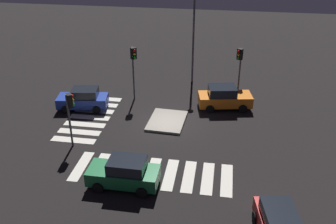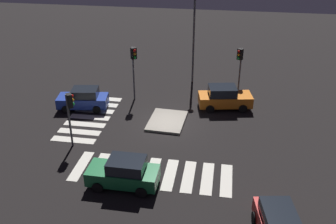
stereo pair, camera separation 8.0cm
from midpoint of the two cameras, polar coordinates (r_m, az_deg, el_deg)
name	(u,v)px [view 2 (the right image)]	position (r m, az deg, el deg)	size (l,w,h in m)	color
ground_plane	(168,124)	(29.03, 0.08, -1.75)	(80.00, 80.00, 0.00)	black
traffic_island	(167,121)	(29.21, -0.08, -1.35)	(3.72, 2.87, 0.18)	gray
car_orange	(224,98)	(31.36, 8.57, 2.17)	(2.65, 4.57, 1.90)	orange
car_green	(124,173)	(22.41, -6.57, -9.09)	(2.00, 4.22, 1.83)	#196B38
car_blue	(83,99)	(31.67, -12.57, 1.95)	(2.38, 4.25, 1.78)	#1E389E
traffic_light_east	(70,107)	(25.75, -14.49, 0.73)	(0.54, 0.53, 3.91)	#47474C
traffic_light_west	(240,60)	(33.21, 10.85, 7.69)	(0.53, 0.54, 4.22)	#47474C
traffic_light_south	(134,61)	(31.59, -5.12, 7.70)	(0.53, 0.54, 4.67)	#47474C
street_lamp	(194,23)	(34.74, 4.03, 13.21)	(0.56, 0.56, 8.39)	#47474C
crosswalk_near	(90,117)	(30.53, -11.62, -0.78)	(7.60, 3.20, 0.02)	silver
crosswalk_side	(152,173)	(23.77, -2.38, -9.15)	(3.20, 9.90, 0.02)	silver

